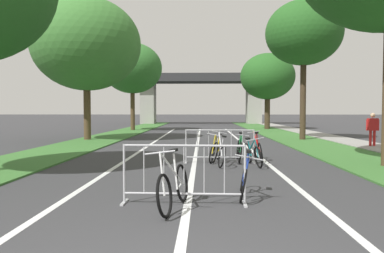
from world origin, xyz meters
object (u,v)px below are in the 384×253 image
object	(u,v)px
tree_left_oak_near	(86,45)
bicycle_blue_2	(244,178)
bicycle_teal_3	(253,154)
tree_right_maple_mid	(268,77)
bicycle_red_5	(258,150)
bicycle_green_0	(239,150)
tree_left_pine_far	(132,68)
tree_right_oak_mid	(304,33)
crowd_barrier_second	(220,147)
bicycle_yellow_6	(216,151)
pedestrian_pushing_bike	(373,127)
bicycle_white_4	(174,186)
crowd_barrier_nearest	(184,175)
bicycle_silver_1	(218,153)

from	to	relation	value
tree_left_oak_near	bicycle_blue_2	distance (m)	15.89
tree_left_oak_near	bicycle_teal_3	bearing A→B (deg)	-49.83
tree_right_maple_mid	bicycle_red_5	xyz separation A→B (m)	(-3.78, -20.39, -4.18)
tree_left_oak_near	bicycle_green_0	world-z (taller)	tree_left_oak_near
tree_left_pine_far	tree_right_maple_mid	distance (m)	11.50
tree_right_oak_mid	tree_right_maple_mid	xyz separation A→B (m)	(0.06, 11.72, -1.30)
crowd_barrier_second	bicycle_yellow_6	world-z (taller)	crowd_barrier_second
bicycle_yellow_6	bicycle_red_5	bearing A→B (deg)	-164.73
crowd_barrier_second	bicycle_green_0	bearing A→B (deg)	37.50
bicycle_blue_2	pedestrian_pushing_bike	world-z (taller)	pedestrian_pushing_bike
tree_left_pine_far	bicycle_white_4	world-z (taller)	tree_left_pine_far
bicycle_yellow_6	tree_right_maple_mid	bearing A→B (deg)	-89.83
crowd_barrier_nearest	pedestrian_pushing_bike	bearing A→B (deg)	52.53
bicycle_teal_3	pedestrian_pushing_bike	size ratio (longest dim) A/B	1.09
bicycle_blue_2	bicycle_teal_3	size ratio (longest dim) A/B	0.95
tree_right_oak_mid	crowd_barrier_second	world-z (taller)	tree_right_oak_mid
crowd_barrier_second	bicycle_silver_1	world-z (taller)	crowd_barrier_second
crowd_barrier_nearest	bicycle_silver_1	distance (m)	4.71
bicycle_white_4	crowd_barrier_second	bearing A→B (deg)	-88.95
tree_right_oak_mid	bicycle_green_0	xyz separation A→B (m)	(-4.31, -8.58, -5.48)
bicycle_red_5	bicycle_green_0	bearing A→B (deg)	171.49
bicycle_silver_1	bicycle_white_4	world-z (taller)	bicycle_white_4
bicycle_silver_1	bicycle_white_4	bearing A→B (deg)	-110.66
crowd_barrier_second	bicycle_silver_1	xyz separation A→B (m)	(-0.07, -0.53, -0.14)
crowd_barrier_second	bicycle_blue_2	distance (m)	4.59
bicycle_blue_2	bicycle_green_0	bearing A→B (deg)	-88.28
tree_right_oak_mid	pedestrian_pushing_bike	distance (m)	6.67
tree_left_oak_near	tree_right_oak_mid	bearing A→B (deg)	1.65
bicycle_white_4	bicycle_blue_2	bearing A→B (deg)	-132.23
tree_left_oak_near	tree_right_maple_mid	xyz separation A→B (m)	(11.93, 12.06, -0.69)
tree_right_oak_mid	bicycle_white_4	size ratio (longest dim) A/B	4.44
crowd_barrier_second	bicycle_blue_2	xyz separation A→B (m)	(0.25, -4.58, -0.16)
bicycle_teal_3	bicycle_yellow_6	distance (m)	1.42
tree_right_oak_mid	tree_left_oak_near	bearing A→B (deg)	-178.35
tree_right_oak_mid	bicycle_silver_1	size ratio (longest dim) A/B	4.51
bicycle_white_4	pedestrian_pushing_bike	world-z (taller)	pedestrian_pushing_bike
bicycle_white_4	bicycle_teal_3	bearing A→B (deg)	-100.12
tree_right_maple_mid	pedestrian_pushing_bike	bearing A→B (deg)	-82.99
bicycle_green_0	pedestrian_pushing_bike	xyz separation A→B (m)	(6.31, 4.54, 0.56)
crowd_barrier_second	bicycle_red_5	bearing A→B (deg)	18.11
bicycle_red_5	pedestrian_pushing_bike	size ratio (longest dim) A/B	1.11
tree_left_pine_far	crowd_barrier_second	distance (m)	20.32
pedestrian_pushing_bike	bicycle_silver_1	bearing A→B (deg)	40.54
tree_left_oak_near	crowd_barrier_nearest	world-z (taller)	tree_left_oak_near
tree_left_pine_far	bicycle_green_0	size ratio (longest dim) A/B	4.33
tree_left_oak_near	bicycle_white_4	distance (m)	16.16
bicycle_teal_3	pedestrian_pushing_bike	xyz separation A→B (m)	(6.02, 5.60, 0.58)
bicycle_green_0	bicycle_silver_1	distance (m)	1.26
pedestrian_pushing_bike	bicycle_blue_2	bearing A→B (deg)	57.25
tree_left_pine_far	crowd_barrier_nearest	size ratio (longest dim) A/B	3.25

